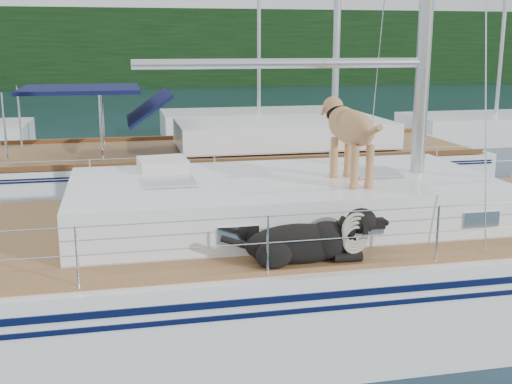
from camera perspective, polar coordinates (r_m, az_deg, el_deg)
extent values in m
plane|color=black|center=(8.40, -3.11, -11.17)|extent=(120.00, 120.00, 0.00)
cube|color=black|center=(52.57, -11.11, 12.45)|extent=(90.00, 3.00, 6.00)
cube|color=#595147|center=(53.85, -11.02, 9.91)|extent=(92.00, 1.00, 1.20)
cube|color=white|center=(8.20, -3.15, -7.99)|extent=(12.00, 3.80, 1.40)
cube|color=olive|center=(7.97, -3.22, -3.09)|extent=(11.52, 3.50, 0.06)
cube|color=white|center=(8.04, 2.39, -0.67)|extent=(5.20, 2.50, 0.55)
cylinder|color=silver|center=(7.82, 2.51, 11.34)|extent=(3.60, 0.12, 0.12)
cylinder|color=silver|center=(6.15, -0.75, -2.28)|extent=(10.56, 0.01, 0.01)
cylinder|color=silver|center=(9.52, -4.91, 3.22)|extent=(10.56, 0.01, 0.01)
cube|color=#1E2FBD|center=(9.57, -2.53, 0.03)|extent=(0.68, 0.54, 0.05)
cube|color=silver|center=(8.53, -8.28, 2.44)|extent=(0.67, 0.57, 0.16)
torus|color=#BDB195|center=(6.58, 8.85, -3.21)|extent=(0.44, 0.22, 0.42)
cube|color=white|center=(14.53, -2.15, 1.23)|extent=(11.00, 3.50, 1.30)
cube|color=olive|center=(14.41, -2.18, 3.76)|extent=(10.56, 3.29, 0.06)
cube|color=white|center=(14.61, 2.47, 5.27)|extent=(4.80, 2.30, 0.55)
cube|color=#0F1341|center=(14.06, -15.34, 8.81)|extent=(2.40, 2.30, 0.08)
cube|color=white|center=(24.31, 0.25, 5.96)|extent=(7.20, 3.00, 1.10)
cube|color=white|center=(24.60, 20.44, 5.22)|extent=(6.40, 3.00, 1.10)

